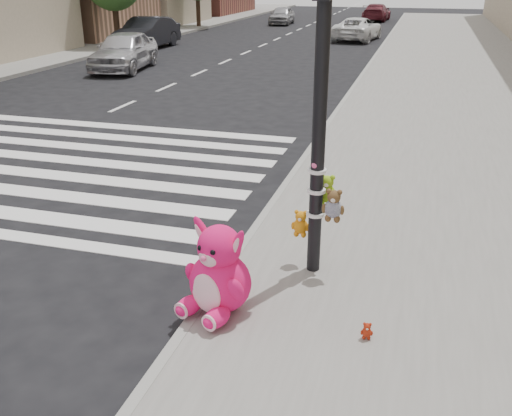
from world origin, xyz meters
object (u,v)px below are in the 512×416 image
at_px(car_dark_far, 147,33).
at_px(car_white_near, 358,29).
at_px(red_teddy, 367,331).
at_px(pink_bunny, 218,276).
at_px(signal_pole, 320,141).
at_px(car_silver_far, 124,51).

bearing_deg(car_dark_far, car_white_near, 35.94).
xyz_separation_m(red_teddy, car_white_near, (-3.48, 28.12, 0.38)).
bearing_deg(car_dark_far, pink_bunny, -60.56).
bearing_deg(red_teddy, pink_bunny, 170.53).
bearing_deg(car_dark_far, signal_pole, -57.37).
relative_size(pink_bunny, car_dark_far, 0.24).
height_order(signal_pole, car_silver_far, signal_pole).
xyz_separation_m(car_dark_far, car_white_near, (9.54, 6.54, -0.14)).
bearing_deg(car_silver_far, pink_bunny, -67.53).
relative_size(signal_pole, car_white_near, 0.91).
bearing_deg(car_dark_far, red_teddy, -57.40).
distance_m(signal_pole, car_white_near, 26.97).
relative_size(pink_bunny, red_teddy, 5.69).
bearing_deg(red_teddy, signal_pole, 113.65).
bearing_deg(car_white_near, red_teddy, 103.53).
height_order(red_teddy, car_white_near, car_white_near).
xyz_separation_m(signal_pole, car_silver_far, (-10.16, 14.05, -1.07)).
height_order(car_silver_far, car_white_near, car_silver_far).
distance_m(car_silver_far, car_dark_far, 6.56).
distance_m(red_teddy, car_white_near, 28.34).
height_order(red_teddy, car_silver_far, car_silver_far).
xyz_separation_m(red_teddy, car_dark_far, (-13.02, 21.59, 0.51)).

